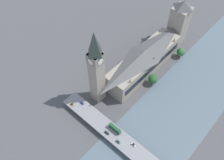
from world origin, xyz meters
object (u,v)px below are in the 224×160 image
object	(u,v)px
car_northbound_mid	(82,103)
car_southbound_mid	(133,145)
road_bridge	(138,154)
double_decker_bus_mid	(115,128)
car_northbound_tail	(72,104)
car_northbound_lead	(118,142)
car_southbound_extra	(107,133)
clock_tower	(96,68)
parliament_hall	(144,60)
victoria_tower	(179,22)

from	to	relation	value
car_northbound_mid	car_southbound_mid	bearing A→B (deg)	-179.69
road_bridge	car_southbound_mid	size ratio (longest dim) A/B	40.06
double_decker_bus_mid	car_northbound_tail	bearing A→B (deg)	8.67
car_northbound_lead	car_southbound_extra	bearing A→B (deg)	1.51
clock_tower	car_northbound_mid	distance (m)	39.31
car_northbound_tail	car_southbound_mid	size ratio (longest dim) A/B	1.08
clock_tower	car_southbound_mid	world-z (taller)	clock_tower
parliament_hall	victoria_tower	distance (m)	58.97
clock_tower	car_northbound_lead	world-z (taller)	clock_tower
parliament_hall	clock_tower	world-z (taller)	clock_tower
car_southbound_extra	victoria_tower	bearing A→B (deg)	-80.54
parliament_hall	victoria_tower	world-z (taller)	victoria_tower
victoria_tower	car_northbound_mid	bearing A→B (deg)	84.08
victoria_tower	car_southbound_extra	size ratio (longest dim) A/B	12.63
parliament_hall	car_southbound_extra	xyz separation A→B (m)	(-22.62, 78.33, -7.60)
clock_tower	victoria_tower	world-z (taller)	clock_tower
victoria_tower	car_southbound_extra	xyz separation A→B (m)	(-22.68, 136.13, -19.30)
clock_tower	car_northbound_mid	bearing A→B (deg)	79.70
parliament_hall	car_northbound_tail	distance (m)	81.19
double_decker_bus_mid	car_northbound_tail	world-z (taller)	double_decker_bus_mid
car_northbound_lead	car_northbound_mid	bearing A→B (deg)	-7.25
double_decker_bus_mid	car_southbound_mid	distance (m)	19.70
car_northbound_lead	car_southbound_extra	distance (m)	11.91
car_southbound_mid	road_bridge	bearing A→B (deg)	155.38
road_bridge	clock_tower	bearing A→B (deg)	-18.02
parliament_hall	car_northbound_tail	bearing A→B (deg)	76.39
car_northbound_lead	car_southbound_extra	xyz separation A→B (m)	(11.91, 0.31, -0.03)
parliament_hall	car_northbound_tail	size ratio (longest dim) A/B	21.14
car_northbound_tail	car_southbound_extra	bearing A→B (deg)	-179.68
victoria_tower	double_decker_bus_mid	size ratio (longest dim) A/B	4.71
road_bridge	car_northbound_mid	bearing A→B (deg)	-2.48
double_decker_bus_mid	car_southbound_mid	world-z (taller)	double_decker_bus_mid
victoria_tower	car_northbound_lead	world-z (taller)	victoria_tower
road_bridge	double_decker_bus_mid	size ratio (longest dim) A/B	13.71
clock_tower	road_bridge	size ratio (longest dim) A/B	0.49
double_decker_bus_mid	road_bridge	bearing A→B (deg)	173.53
parliament_hall	clock_tower	xyz separation A→B (m)	(10.34, 54.44, 27.53)
road_bridge	car_northbound_tail	xyz separation A→B (m)	(71.17, 3.80, 1.67)
clock_tower	car_northbound_mid	size ratio (longest dim) A/B	17.87
victoria_tower	parliament_hall	bearing A→B (deg)	90.06
car_southbound_mid	parliament_hall	bearing A→B (deg)	-57.71
victoria_tower	car_southbound_mid	size ratio (longest dim) A/B	13.76
car_northbound_tail	car_southbound_mid	world-z (taller)	car_southbound_mid
parliament_hall	car_southbound_extra	world-z (taller)	parliament_hall
parliament_hall	double_decker_bus_mid	bearing A→B (deg)	109.68
car_northbound_tail	car_southbound_extra	distance (m)	41.64
clock_tower	road_bridge	bearing A→B (deg)	161.98
car_southbound_extra	car_southbound_mid	bearing A→B (deg)	-163.43
parliament_hall	car_northbound_lead	distance (m)	85.66
road_bridge	double_decker_bus_mid	bearing A→B (deg)	-6.47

